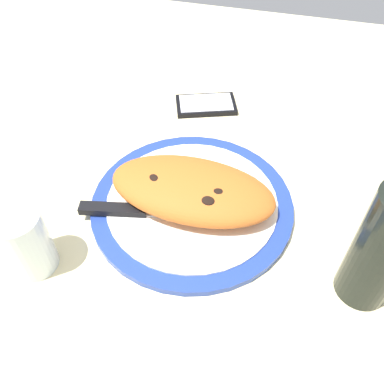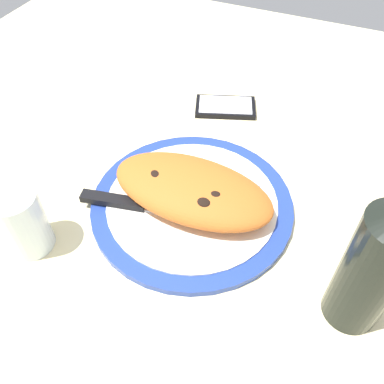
# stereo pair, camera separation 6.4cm
# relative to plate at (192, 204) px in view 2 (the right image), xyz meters

# --- Properties ---
(ground_plane) EXTENTS (1.50, 1.50, 0.03)m
(ground_plane) POSITION_rel_plate_xyz_m (0.00, 0.00, -0.02)
(ground_plane) COLOR beige
(plate) EXTENTS (0.32, 0.32, 0.02)m
(plate) POSITION_rel_plate_xyz_m (0.00, 0.00, 0.00)
(plate) COLOR #233D99
(plate) RESTS_ON ground_plane
(calzone) EXTENTS (0.26, 0.14, 0.05)m
(calzone) POSITION_rel_plate_xyz_m (-0.00, 0.00, 0.03)
(calzone) COLOR #C16023
(calzone) RESTS_ON plate
(fork) EXTENTS (0.18, 0.03, 0.00)m
(fork) POSITION_rel_plate_xyz_m (0.02, -0.07, 0.01)
(fork) COLOR silver
(fork) RESTS_ON plate
(knife) EXTENTS (0.25, 0.07, 0.01)m
(knife) POSITION_rel_plate_xyz_m (0.08, 0.05, 0.01)
(knife) COLOR silver
(knife) RESTS_ON plate
(smartphone) EXTENTS (0.14, 0.11, 0.01)m
(smartphone) POSITION_rel_plate_xyz_m (0.04, -0.27, -0.00)
(smartphone) COLOR black
(smartphone) RESTS_ON ground_plane
(water_glass) EXTENTS (0.07, 0.07, 0.10)m
(water_glass) POSITION_rel_plate_xyz_m (0.19, 0.16, 0.04)
(water_glass) COLOR silver
(water_glass) RESTS_ON ground_plane
(wine_bottle) EXTENTS (0.07, 0.07, 0.28)m
(wine_bottle) POSITION_rel_plate_xyz_m (-0.26, 0.08, 0.10)
(wine_bottle) COLOR black
(wine_bottle) RESTS_ON ground_plane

